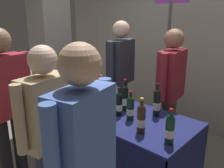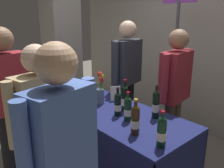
{
  "view_description": "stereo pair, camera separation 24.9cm",
  "coord_description": "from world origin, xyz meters",
  "px_view_note": "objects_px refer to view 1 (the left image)",
  "views": [
    {
      "loc": [
        1.62,
        -1.76,
        1.81
      ],
      "look_at": [
        0.0,
        0.0,
        1.1
      ],
      "focal_mm": 37.59,
      "sensor_mm": 36.0,
      "label": 1
    },
    {
      "loc": [
        1.8,
        -1.58,
        1.81
      ],
      "look_at": [
        0.0,
        0.0,
        1.1
      ],
      "focal_mm": 37.59,
      "sensor_mm": 36.0,
      "label": 2
    }
  ],
  "objects_px": {
    "wine_glass_near_vendor": "(91,109)",
    "flower_vase": "(99,93)",
    "vendor_presenter": "(171,84)",
    "booth_signpost": "(167,53)",
    "taster_foreground_right": "(83,159)",
    "display_bottle_0": "(157,102)",
    "concrete_pillar": "(49,26)",
    "featured_wine_bottle": "(125,98)",
    "tasting_table": "(112,130)"
  },
  "relations": [
    {
      "from": "tasting_table",
      "to": "flower_vase",
      "type": "height_order",
      "value": "flower_vase"
    },
    {
      "from": "wine_glass_near_vendor",
      "to": "booth_signpost",
      "type": "distance_m",
      "value": 1.49
    },
    {
      "from": "flower_vase",
      "to": "wine_glass_near_vendor",
      "type": "bearing_deg",
      "value": -56.04
    },
    {
      "from": "featured_wine_bottle",
      "to": "flower_vase",
      "type": "bearing_deg",
      "value": -169.29
    },
    {
      "from": "display_bottle_0",
      "to": "booth_signpost",
      "type": "height_order",
      "value": "booth_signpost"
    },
    {
      "from": "display_bottle_0",
      "to": "wine_glass_near_vendor",
      "type": "distance_m",
      "value": 0.68
    },
    {
      "from": "wine_glass_near_vendor",
      "to": "flower_vase",
      "type": "height_order",
      "value": "flower_vase"
    },
    {
      "from": "vendor_presenter",
      "to": "featured_wine_bottle",
      "type": "bearing_deg",
      "value": -26.62
    },
    {
      "from": "tasting_table",
      "to": "featured_wine_bottle",
      "type": "bearing_deg",
      "value": 44.04
    },
    {
      "from": "display_bottle_0",
      "to": "vendor_presenter",
      "type": "bearing_deg",
      "value": 104.33
    },
    {
      "from": "concrete_pillar",
      "to": "booth_signpost",
      "type": "xyz_separation_m",
      "value": [
        1.78,
        0.71,
        -0.34
      ]
    },
    {
      "from": "display_bottle_0",
      "to": "wine_glass_near_vendor",
      "type": "height_order",
      "value": "display_bottle_0"
    },
    {
      "from": "display_bottle_0",
      "to": "vendor_presenter",
      "type": "xyz_separation_m",
      "value": [
        -0.13,
        0.52,
        0.05
      ]
    },
    {
      "from": "flower_vase",
      "to": "booth_signpost",
      "type": "relative_size",
      "value": 0.18
    },
    {
      "from": "tasting_table",
      "to": "taster_foreground_right",
      "type": "xyz_separation_m",
      "value": [
        0.7,
        -1.01,
        0.45
      ]
    },
    {
      "from": "vendor_presenter",
      "to": "booth_signpost",
      "type": "distance_m",
      "value": 0.6
    },
    {
      "from": "tasting_table",
      "to": "wine_glass_near_vendor",
      "type": "xyz_separation_m",
      "value": [
        -0.03,
        -0.29,
        0.34
      ]
    },
    {
      "from": "wine_glass_near_vendor",
      "to": "flower_vase",
      "type": "distance_m",
      "value": 0.39
    },
    {
      "from": "flower_vase",
      "to": "taster_foreground_right",
      "type": "distance_m",
      "value": 1.41
    },
    {
      "from": "vendor_presenter",
      "to": "booth_signpost",
      "type": "xyz_separation_m",
      "value": [
        -0.31,
        0.42,
        0.29
      ]
    },
    {
      "from": "tasting_table",
      "to": "featured_wine_bottle",
      "type": "distance_m",
      "value": 0.41
    },
    {
      "from": "display_bottle_0",
      "to": "booth_signpost",
      "type": "distance_m",
      "value": 1.1
    },
    {
      "from": "wine_glass_near_vendor",
      "to": "flower_vase",
      "type": "xyz_separation_m",
      "value": [
        -0.22,
        0.32,
        0.04
      ]
    },
    {
      "from": "concrete_pillar",
      "to": "wine_glass_near_vendor",
      "type": "relative_size",
      "value": 23.4
    },
    {
      "from": "concrete_pillar",
      "to": "featured_wine_bottle",
      "type": "bearing_deg",
      "value": -10.1
    },
    {
      "from": "wine_glass_near_vendor",
      "to": "taster_foreground_right",
      "type": "distance_m",
      "value": 1.03
    },
    {
      "from": "flower_vase",
      "to": "taster_foreground_right",
      "type": "relative_size",
      "value": 0.23
    },
    {
      "from": "booth_signpost",
      "to": "display_bottle_0",
      "type": "bearing_deg",
      "value": -64.74
    },
    {
      "from": "tasting_table",
      "to": "flower_vase",
      "type": "relative_size",
      "value": 4.67
    },
    {
      "from": "tasting_table",
      "to": "booth_signpost",
      "type": "height_order",
      "value": "booth_signpost"
    },
    {
      "from": "concrete_pillar",
      "to": "display_bottle_0",
      "type": "distance_m",
      "value": 2.34
    },
    {
      "from": "wine_glass_near_vendor",
      "to": "vendor_presenter",
      "type": "height_order",
      "value": "vendor_presenter"
    },
    {
      "from": "featured_wine_bottle",
      "to": "taster_foreground_right",
      "type": "distance_m",
      "value": 1.26
    },
    {
      "from": "tasting_table",
      "to": "taster_foreground_right",
      "type": "height_order",
      "value": "taster_foreground_right"
    },
    {
      "from": "display_bottle_0",
      "to": "flower_vase",
      "type": "distance_m",
      "value": 0.7
    },
    {
      "from": "tasting_table",
      "to": "vendor_presenter",
      "type": "relative_size",
      "value": 1.1
    },
    {
      "from": "concrete_pillar",
      "to": "featured_wine_bottle",
      "type": "height_order",
      "value": "concrete_pillar"
    },
    {
      "from": "featured_wine_bottle",
      "to": "wine_glass_near_vendor",
      "type": "height_order",
      "value": "featured_wine_bottle"
    },
    {
      "from": "vendor_presenter",
      "to": "taster_foreground_right",
      "type": "distance_m",
      "value": 1.77
    },
    {
      "from": "concrete_pillar",
      "to": "taster_foreground_right",
      "type": "xyz_separation_m",
      "value": [
        2.5,
        -1.44,
        -0.63
      ]
    },
    {
      "from": "concrete_pillar",
      "to": "wine_glass_near_vendor",
      "type": "distance_m",
      "value": 2.05
    },
    {
      "from": "featured_wine_bottle",
      "to": "flower_vase",
      "type": "height_order",
      "value": "flower_vase"
    },
    {
      "from": "concrete_pillar",
      "to": "vendor_presenter",
      "type": "distance_m",
      "value": 2.21
    },
    {
      "from": "featured_wine_bottle",
      "to": "booth_signpost",
      "type": "height_order",
      "value": "booth_signpost"
    },
    {
      "from": "display_bottle_0",
      "to": "tasting_table",
      "type": "bearing_deg",
      "value": -154.99
    },
    {
      "from": "flower_vase",
      "to": "vendor_presenter",
      "type": "height_order",
      "value": "vendor_presenter"
    },
    {
      "from": "display_bottle_0",
      "to": "taster_foreground_right",
      "type": "xyz_separation_m",
      "value": [
        0.27,
        -1.21,
        0.06
      ]
    },
    {
      "from": "display_bottle_0",
      "to": "taster_foreground_right",
      "type": "bearing_deg",
      "value": -77.46
    },
    {
      "from": "featured_wine_bottle",
      "to": "flower_vase",
      "type": "xyz_separation_m",
      "value": [
        -0.34,
        -0.06,
        -0.01
      ]
    },
    {
      "from": "featured_wine_bottle",
      "to": "wine_glass_near_vendor",
      "type": "xyz_separation_m",
      "value": [
        -0.13,
        -0.38,
        -0.05
      ]
    }
  ]
}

